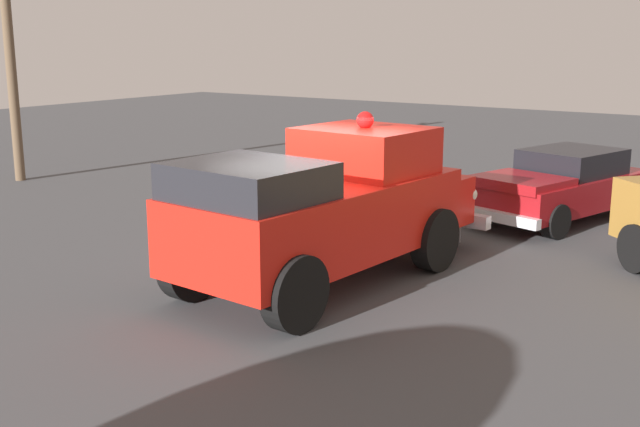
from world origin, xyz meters
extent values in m
plane|color=#424244|center=(0.00, 0.00, 0.00)|extent=(60.00, 60.00, 0.00)
cylinder|color=black|center=(1.58, 0.54, 0.52)|extent=(1.06, 0.40, 1.04)
cylinder|color=black|center=(1.42, -1.45, 0.52)|extent=(1.06, 0.40, 1.04)
cylinder|color=black|center=(-1.91, 0.83, 0.52)|extent=(1.06, 0.40, 1.04)
cylinder|color=black|center=(-2.07, -1.17, 0.52)|extent=(1.06, 0.40, 1.04)
cube|color=red|center=(-0.25, -0.31, 1.05)|extent=(5.05, 2.49, 1.10)
cube|color=red|center=(2.60, -0.54, 0.92)|extent=(1.04, 1.83, 0.84)
cube|color=red|center=(0.90, -0.40, 1.95)|extent=(1.85, 2.03, 0.76)
cube|color=#232328|center=(-1.79, -0.18, 1.80)|extent=(1.85, 2.09, 0.60)
cube|color=silver|center=(3.04, -0.58, 0.92)|extent=(0.24, 1.44, 0.64)
cube|color=silver|center=(3.14, -0.59, 0.50)|extent=(0.38, 2.25, 0.24)
sphere|color=white|center=(3.11, 0.20, 1.00)|extent=(0.28, 0.28, 0.26)
sphere|color=white|center=(2.98, -1.36, 1.00)|extent=(0.28, 0.28, 0.26)
sphere|color=red|center=(0.90, -0.40, 2.45)|extent=(0.30, 0.30, 0.28)
cylinder|color=black|center=(4.55, -2.43, 0.34)|extent=(0.72, 0.43, 0.68)
cylinder|color=black|center=(4.99, -0.85, 0.34)|extent=(0.72, 0.43, 0.68)
cylinder|color=black|center=(7.35, -3.20, 0.34)|extent=(0.72, 0.43, 0.68)
cylinder|color=black|center=(7.79, -1.62, 0.34)|extent=(0.72, 0.43, 0.68)
cube|color=maroon|center=(6.17, -2.02, 0.62)|extent=(4.53, 2.85, 0.64)
cube|color=maroon|center=(4.77, -1.64, 0.98)|extent=(1.79, 1.95, 0.20)
cube|color=black|center=(6.46, -2.10, 1.18)|extent=(2.25, 2.01, 0.56)
cube|color=silver|center=(4.07, -1.44, 0.40)|extent=(0.66, 1.87, 0.20)
cylinder|color=black|center=(3.18, -4.24, 0.40)|extent=(0.74, 0.78, 0.80)
cylinder|color=#B7BABF|center=(6.16, 1.31, 0.22)|extent=(0.04, 0.04, 0.44)
cylinder|color=#B7BABF|center=(5.75, 1.45, 0.22)|extent=(0.04, 0.04, 0.44)
cylinder|color=#B7BABF|center=(6.31, 1.72, 0.22)|extent=(0.04, 0.04, 0.44)
cylinder|color=#B7BABF|center=(5.89, 1.87, 0.22)|extent=(0.04, 0.04, 0.44)
cube|color=orange|center=(6.03, 1.59, 0.46)|extent=(0.61, 0.61, 0.04)
cube|color=orange|center=(6.11, 1.81, 0.74)|extent=(0.47, 0.20, 0.56)
cube|color=#B7BABF|center=(6.25, 1.51, 0.62)|extent=(0.18, 0.43, 0.03)
cube|color=#B7BABF|center=(5.80, 1.67, 0.62)|extent=(0.18, 0.43, 0.03)
cylinder|color=#B7BABF|center=(2.89, -0.89, 0.22)|extent=(0.04, 0.04, 0.44)
cylinder|color=#B7BABF|center=(3.06, -0.48, 0.22)|extent=(0.04, 0.04, 0.44)
cylinder|color=#B7BABF|center=(3.29, -1.06, 0.22)|extent=(0.04, 0.04, 0.44)
cylinder|color=#B7BABF|center=(3.46, -0.65, 0.22)|extent=(0.04, 0.04, 0.44)
cube|color=orange|center=(3.18, -0.77, 0.46)|extent=(0.63, 0.63, 0.04)
cube|color=orange|center=(3.40, -0.86, 0.74)|extent=(0.22, 0.46, 0.56)
cube|color=#B7BABF|center=(3.08, -0.99, 0.62)|extent=(0.42, 0.20, 0.03)
cube|color=#B7BABF|center=(3.27, -0.55, 0.62)|extent=(0.42, 0.20, 0.03)
cylinder|color=#383842|center=(6.03, 1.30, 0.23)|extent=(0.17, 0.17, 0.45)
cylinder|color=#383842|center=(5.84, 1.36, 0.23)|extent=(0.17, 0.17, 0.45)
cube|color=#383842|center=(6.08, 1.45, 0.51)|extent=(0.29, 0.46, 0.13)
cube|color=#383842|center=(5.89, 1.52, 0.51)|extent=(0.29, 0.46, 0.13)
cube|color=#1E478C|center=(6.05, 1.67, 0.81)|extent=(0.45, 0.34, 0.54)
sphere|color=#9E704C|center=(6.05, 1.65, 1.18)|extent=(0.28, 0.28, 0.22)
cylinder|color=brown|center=(2.64, 11.31, 3.84)|extent=(0.26, 0.26, 7.69)
camera|label=1|loc=(-9.85, -6.86, 3.78)|focal=44.03mm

